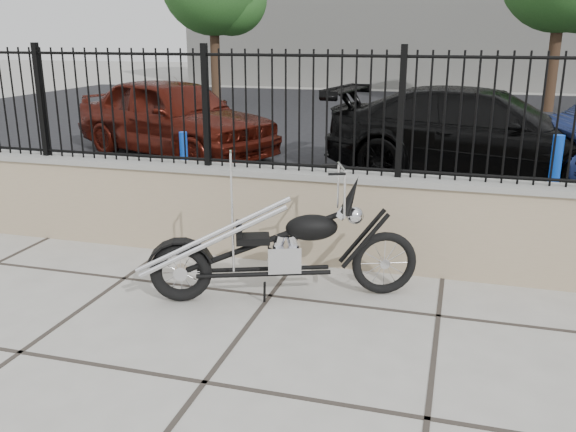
{
  "coord_description": "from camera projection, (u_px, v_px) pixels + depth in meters",
  "views": [
    {
      "loc": [
        1.56,
        -3.38,
        2.3
      ],
      "look_at": [
        0.08,
        1.79,
        0.69
      ],
      "focal_mm": 38.0,
      "sensor_mm": 36.0,
      "label": 1
    }
  ],
  "objects": [
    {
      "name": "bollard_b",
      "position": [
        554.0,
        181.0,
        7.48
      ],
      "size": [
        0.18,
        0.18,
        1.13
      ],
      "primitive_type": "cylinder",
      "rotation": [
        0.0,
        0.0,
        -0.42
      ],
      "color": "#0C68BC",
      "rests_on": "ground_plane"
    },
    {
      "name": "ground_plane",
      "position": [
        205.0,
        383.0,
        4.18
      ],
      "size": [
        90.0,
        90.0,
        0.0
      ],
      "primitive_type": "plane",
      "color": "#99968E",
      "rests_on": "ground"
    },
    {
      "name": "bollard_a",
      "position": [
        184.0,
        165.0,
        8.84
      ],
      "size": [
        0.14,
        0.14,
        0.95
      ],
      "primitive_type": "cylinder",
      "rotation": [
        0.0,
        0.0,
        -0.32
      ],
      "color": "#0C5FB4",
      "rests_on": "ground_plane"
    },
    {
      "name": "car_red",
      "position": [
        174.0,
        116.0,
        11.8
      ],
      "size": [
        4.83,
        3.46,
        1.53
      ],
      "primitive_type": "imported",
      "rotation": [
        0.0,
        0.0,
        1.15
      ],
      "color": "#441009",
      "rests_on": "parking_lot"
    },
    {
      "name": "chopper_motorcycle",
      "position": [
        279.0,
        225.0,
        5.34
      ],
      "size": [
        2.28,
        1.19,
        1.37
      ],
      "primitive_type": null,
      "rotation": [
        0.0,
        0.0,
        0.36
      ],
      "color": "black",
      "rests_on": "ground_plane"
    },
    {
      "name": "iron_fence",
      "position": [
        299.0,
        111.0,
        6.04
      ],
      "size": [
        14.0,
        0.08,
        1.2
      ],
      "primitive_type": "cube",
      "color": "black",
      "rests_on": "retaining_wall"
    },
    {
      "name": "retaining_wall",
      "position": [
        299.0,
        216.0,
        6.35
      ],
      "size": [
        14.0,
        0.36,
        0.96
      ],
      "primitive_type": "cube",
      "color": "gray",
      "rests_on": "ground_plane"
    },
    {
      "name": "parking_lot",
      "position": [
        399.0,
        127.0,
        15.7
      ],
      "size": [
        30.0,
        30.0,
        0.0
      ],
      "primitive_type": "plane",
      "color": "black",
      "rests_on": "ground"
    },
    {
      "name": "car_black",
      "position": [
        482.0,
        134.0,
        9.87
      ],
      "size": [
        5.34,
        2.83,
        1.47
      ],
      "primitive_type": "imported",
      "rotation": [
        0.0,
        0.0,
        1.41
      ],
      "color": "black",
      "rests_on": "parking_lot"
    }
  ]
}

